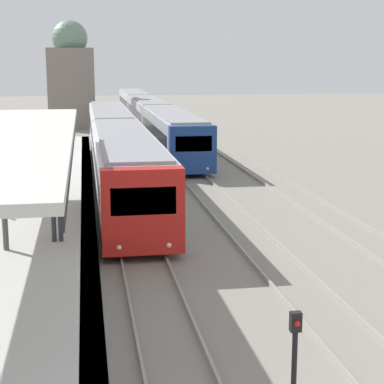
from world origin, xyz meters
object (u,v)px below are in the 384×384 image
(train_far, at_px, (148,114))
(person_on_platform, at_px, (56,209))
(train_near, at_px, (116,143))
(signal_post_near, at_px, (295,352))

(train_far, bearing_deg, person_on_platform, -99.52)
(person_on_platform, bearing_deg, train_near, 81.59)
(signal_post_near, bearing_deg, train_far, 87.37)
(train_far, bearing_deg, signal_post_near, -92.63)
(person_on_platform, xyz_separation_m, train_far, (6.69, 39.90, -0.32))
(person_on_platform, height_order, train_far, train_far)
(train_near, height_order, signal_post_near, train_near)
(person_on_platform, bearing_deg, train_far, 80.48)
(train_near, bearing_deg, person_on_platform, -98.41)
(person_on_platform, height_order, train_near, train_near)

